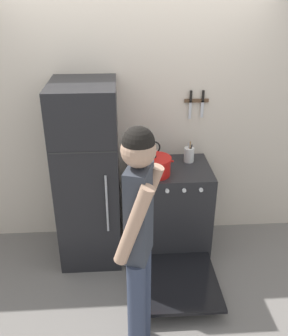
{
  "coord_description": "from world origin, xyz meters",
  "views": [
    {
      "loc": [
        -0.17,
        -3.54,
        2.54
      ],
      "look_at": [
        0.02,
        -0.46,
        1.01
      ],
      "focal_mm": 40.0,
      "sensor_mm": 36.0,
      "label": 1
    }
  ],
  "objects_px": {
    "tea_kettle": "(154,156)",
    "stove_range": "(170,211)",
    "refrigerator": "(88,175)",
    "utensil_jar": "(189,155)",
    "dutch_oven_pot": "(155,166)",
    "person": "(139,238)"
  },
  "relations": [
    {
      "from": "tea_kettle",
      "to": "person",
      "type": "relative_size",
      "value": 0.13
    },
    {
      "from": "tea_kettle",
      "to": "person",
      "type": "bearing_deg",
      "value": -99.17
    },
    {
      "from": "person",
      "to": "utensil_jar",
      "type": "bearing_deg",
      "value": -5.67
    },
    {
      "from": "refrigerator",
      "to": "person",
      "type": "distance_m",
      "value": 1.27
    },
    {
      "from": "refrigerator",
      "to": "tea_kettle",
      "type": "xyz_separation_m",
      "value": [
        0.64,
        0.16,
        0.11
      ]
    },
    {
      "from": "utensil_jar",
      "to": "person",
      "type": "relative_size",
      "value": 0.12
    },
    {
      "from": "utensil_jar",
      "to": "tea_kettle",
      "type": "bearing_deg",
      "value": -179.07
    },
    {
      "from": "tea_kettle",
      "to": "stove_range",
      "type": "bearing_deg",
      "value": -45.91
    },
    {
      "from": "tea_kettle",
      "to": "refrigerator",
      "type": "bearing_deg",
      "value": -166.15
    },
    {
      "from": "dutch_oven_pot",
      "to": "utensil_jar",
      "type": "relative_size",
      "value": 1.57
    },
    {
      "from": "refrigerator",
      "to": "stove_range",
      "type": "bearing_deg",
      "value": -0.48
    },
    {
      "from": "person",
      "to": "refrigerator",
      "type": "bearing_deg",
      "value": 36.68
    },
    {
      "from": "refrigerator",
      "to": "tea_kettle",
      "type": "relative_size",
      "value": 7.68
    },
    {
      "from": "refrigerator",
      "to": "utensil_jar",
      "type": "height_order",
      "value": "refrigerator"
    },
    {
      "from": "person",
      "to": "tea_kettle",
      "type": "bearing_deg",
      "value": 7.97
    },
    {
      "from": "dutch_oven_pot",
      "to": "person",
      "type": "height_order",
      "value": "person"
    },
    {
      "from": "dutch_oven_pot",
      "to": "person",
      "type": "xyz_separation_m",
      "value": [
        -0.2,
        -1.1,
        0.02
      ]
    },
    {
      "from": "stove_range",
      "to": "utensil_jar",
      "type": "bearing_deg",
      "value": 41.54
    },
    {
      "from": "refrigerator",
      "to": "person",
      "type": "height_order",
      "value": "person"
    },
    {
      "from": "refrigerator",
      "to": "dutch_oven_pot",
      "type": "xyz_separation_m",
      "value": [
        0.63,
        -0.09,
        0.13
      ]
    },
    {
      "from": "stove_range",
      "to": "dutch_oven_pot",
      "type": "distance_m",
      "value": 0.59
    },
    {
      "from": "utensil_jar",
      "to": "dutch_oven_pot",
      "type": "bearing_deg",
      "value": -144.92
    }
  ]
}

